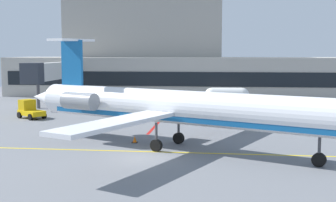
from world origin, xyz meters
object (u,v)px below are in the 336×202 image
(fuel_tank, at_px, (227,95))
(pushback_tractor, at_px, (30,110))
(belt_loader, at_px, (216,112))
(regional_jet, at_px, (177,107))

(fuel_tank, bearing_deg, pushback_tractor, -145.26)
(belt_loader, xyz_separation_m, fuel_tank, (1.32, 14.87, 0.40))
(regional_jet, distance_m, pushback_tractor, 22.70)
(pushback_tractor, height_order, fuel_tank, fuel_tank)
(pushback_tractor, distance_m, belt_loader, 20.55)
(pushback_tractor, bearing_deg, belt_loader, 0.83)
(regional_jet, bearing_deg, belt_loader, 79.00)
(pushback_tractor, relative_size, belt_loader, 0.86)
(regional_jet, xyz_separation_m, belt_loader, (2.76, 14.22, -2.20))
(fuel_tank, bearing_deg, regional_jet, -97.99)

